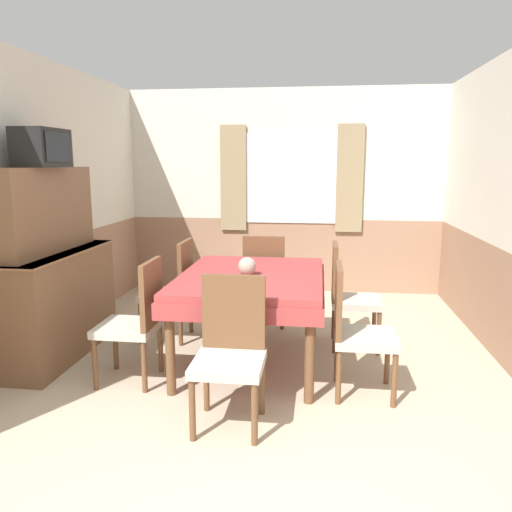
# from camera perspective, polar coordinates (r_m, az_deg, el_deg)

# --- Properties ---
(wall_back) EXTENTS (4.42, 0.10, 2.60)m
(wall_back) POSITION_cam_1_polar(r_m,az_deg,el_deg) (6.52, 3.22, 7.43)
(wall_back) COLOR silver
(wall_back) RESTS_ON ground_plane
(wall_left) EXTENTS (0.05, 4.99, 2.60)m
(wall_left) POSITION_cam_1_polar(r_m,az_deg,el_deg) (4.89, -23.70, 5.36)
(wall_left) COLOR silver
(wall_left) RESTS_ON ground_plane
(dining_table) EXTENTS (1.19, 1.55, 0.77)m
(dining_table) POSITION_cam_1_polar(r_m,az_deg,el_deg) (4.14, -0.50, -3.44)
(dining_table) COLOR #9E3838
(dining_table) RESTS_ON ground_plane
(chair_head_window) EXTENTS (0.44, 0.44, 0.96)m
(chair_head_window) POSITION_cam_1_polar(r_m,az_deg,el_deg) (5.15, 1.02, -2.50)
(chair_head_window) COLOR brown
(chair_head_window) RESTS_ON ground_plane
(chair_head_near) EXTENTS (0.44, 0.44, 0.96)m
(chair_head_near) POSITION_cam_1_polar(r_m,az_deg,el_deg) (3.25, -2.94, -10.44)
(chair_head_near) COLOR brown
(chair_head_near) RESTS_ON ground_plane
(chair_right_near) EXTENTS (0.44, 0.44, 0.96)m
(chair_right_near) POSITION_cam_1_polar(r_m,az_deg,el_deg) (3.70, 11.27, -7.99)
(chair_right_near) COLOR brown
(chair_right_near) RESTS_ON ground_plane
(chair_left_near) EXTENTS (0.44, 0.44, 0.96)m
(chair_left_near) POSITION_cam_1_polar(r_m,az_deg,el_deg) (3.93, -13.49, -6.94)
(chair_left_near) COLOR brown
(chair_left_near) RESTS_ON ground_plane
(chair_left_far) EXTENTS (0.44, 0.44, 0.96)m
(chair_left_far) POSITION_cam_1_polar(r_m,az_deg,el_deg) (4.81, -9.44, -3.56)
(chair_left_far) COLOR brown
(chair_left_far) RESTS_ON ground_plane
(chair_right_far) EXTENTS (0.44, 0.44, 0.96)m
(chair_right_far) POSITION_cam_1_polar(r_m,az_deg,el_deg) (4.62, 10.49, -4.19)
(chair_right_far) COLOR brown
(chair_right_far) RESTS_ON ground_plane
(sideboard) EXTENTS (0.46, 1.40, 1.63)m
(sideboard) POSITION_cam_1_polar(r_m,az_deg,el_deg) (4.64, -22.06, -2.39)
(sideboard) COLOR brown
(sideboard) RESTS_ON ground_plane
(tv) EXTENTS (0.29, 0.47, 0.31)m
(tv) POSITION_cam_1_polar(r_m,az_deg,el_deg) (4.44, -23.28, 11.29)
(tv) COLOR black
(tv) RESTS_ON sideboard
(vase) EXTENTS (0.15, 0.15, 0.15)m
(vase) POSITION_cam_1_polar(r_m,az_deg,el_deg) (4.05, -1.02, -1.17)
(vase) COLOR #A39989
(vase) RESTS_ON dining_table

